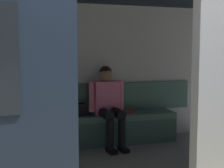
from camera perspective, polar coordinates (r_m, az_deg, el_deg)
train_car at (r=3.42m, az=-2.63°, el=7.72°), size 6.40×2.60×2.25m
bench_seat at (r=4.48m, az=-4.42°, el=-7.35°), size 2.70×0.44×0.46m
person_seated at (r=4.43m, az=-0.79°, el=-3.17°), size 0.55×0.70×1.19m
handbag at (r=4.46m, az=-6.68°, el=-4.90°), size 0.26×0.15×0.17m
book at (r=4.69m, az=3.62°, el=-5.23°), size 0.23×0.26×0.03m
grab_pole_door at (r=2.76m, az=-7.15°, el=-0.62°), size 0.04×0.04×2.11m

